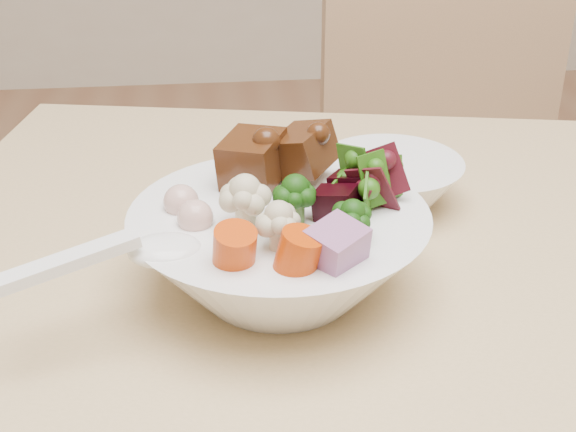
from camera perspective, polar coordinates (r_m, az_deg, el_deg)
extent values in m
cylinder|color=tan|center=(1.27, -12.55, -10.64)|extent=(0.06, 0.06, 0.71)
cube|color=tan|center=(1.37, 12.88, -1.71)|extent=(0.46, 0.46, 0.04)
cube|color=tan|center=(1.45, 11.13, 10.53)|extent=(0.44, 0.05, 0.48)
cylinder|color=tan|center=(1.60, 3.39, -6.63)|extent=(0.04, 0.04, 0.45)
cylinder|color=tan|center=(1.71, 15.73, -5.34)|extent=(0.04, 0.04, 0.45)
sphere|color=black|center=(0.64, 0.51, 0.66)|extent=(0.04, 0.04, 0.04)
sphere|color=beige|center=(0.63, -3.03, 0.43)|extent=(0.05, 0.05, 0.05)
cube|color=black|center=(0.68, 4.49, 1.76)|extent=(0.04, 0.04, 0.03)
cube|color=#915785|center=(0.59, 3.43, -2.31)|extent=(0.05, 0.06, 0.04)
cylinder|color=red|center=(0.59, -3.83, -2.42)|extent=(0.04, 0.04, 0.03)
sphere|color=#D4A294|center=(0.65, -6.62, -0.09)|extent=(0.03, 0.03, 0.03)
ellipsoid|color=white|center=(0.62, -8.73, -2.41)|extent=(0.07, 0.06, 0.02)
cube|color=white|center=(0.61, -15.57, -3.19)|extent=(0.11, 0.05, 0.03)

